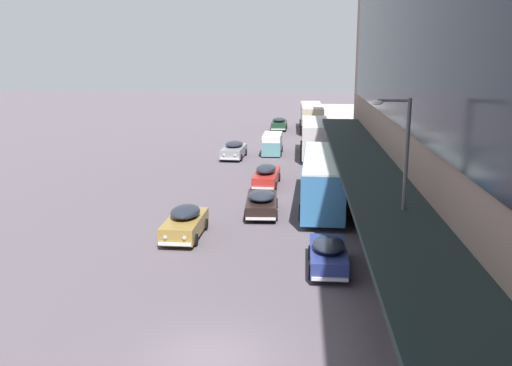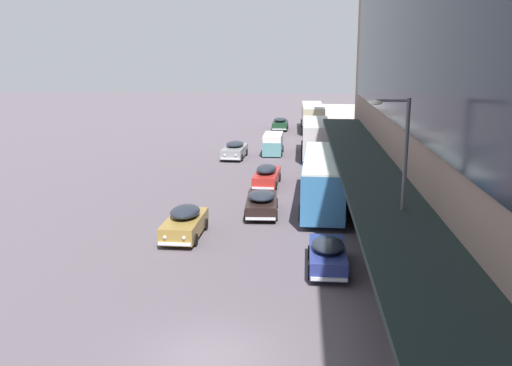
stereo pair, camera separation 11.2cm
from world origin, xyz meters
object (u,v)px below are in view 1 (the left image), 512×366
(transit_bus_kerbside_far, at_px, (323,178))
(sedan_trailing_mid, at_px, (185,222))
(vw_van, at_px, (272,143))
(street_lamp, at_px, (401,184))
(sedan_second_near, at_px, (234,150))
(sedan_oncoming_rear, at_px, (279,124))
(sedan_lead_mid, at_px, (262,202))
(sedan_lead_near, at_px, (266,175))
(transit_bus_kerbside_rear, at_px, (311,116))
(transit_bus_kerbside_front, at_px, (315,136))
(pedestrian_at_kerb, at_px, (431,324))
(sedan_second_mid, at_px, (328,254))

(transit_bus_kerbside_far, bearing_deg, sedan_trailing_mid, -138.08)
(vw_van, distance_m, street_lamp, 33.11)
(sedan_second_near, height_order, vw_van, vw_van)
(sedan_oncoming_rear, bearing_deg, sedan_lead_mid, -89.52)
(sedan_second_near, xyz_separation_m, sedan_lead_near, (3.63, -10.89, 0.01))
(transit_bus_kerbside_rear, relative_size, vw_van, 2.31)
(sedan_oncoming_rear, distance_m, vw_van, 17.26)
(sedan_lead_mid, bearing_deg, sedan_lead_near, 91.17)
(transit_bus_kerbside_front, bearing_deg, pedestrian_at_kerb, -85.61)
(transit_bus_kerbside_far, relative_size, sedan_lead_mid, 2.44)
(sedan_oncoming_rear, distance_m, sedan_second_near, 19.99)
(transit_bus_kerbside_far, bearing_deg, sedan_oncoming_rear, 96.40)
(sedan_second_near, bearing_deg, pedestrian_at_kerb, -73.51)
(transit_bus_kerbside_rear, distance_m, sedan_lead_near, 30.36)
(sedan_lead_mid, relative_size, sedan_lead_near, 0.93)
(sedan_trailing_mid, height_order, sedan_lead_mid, sedan_trailing_mid)
(sedan_lead_mid, bearing_deg, transit_bus_kerbside_rear, 84.40)
(vw_van, relative_size, street_lamp, 0.59)
(transit_bus_kerbside_far, height_order, sedan_lead_near, transit_bus_kerbside_far)
(transit_bus_kerbside_rear, bearing_deg, vw_van, -103.55)
(transit_bus_kerbside_far, relative_size, sedan_lead_near, 2.27)
(street_lamp, bearing_deg, sedan_lead_mid, 118.31)
(street_lamp, bearing_deg, transit_bus_kerbside_rear, 92.84)
(sedan_lead_near, xyz_separation_m, street_lamp, (6.29, -18.96, 3.84))
(sedan_trailing_mid, distance_m, sedan_lead_near, 12.72)
(sedan_lead_mid, bearing_deg, sedan_second_mid, -67.68)
(sedan_trailing_mid, distance_m, pedestrian_at_kerb, 15.42)
(transit_bus_kerbside_rear, distance_m, transit_bus_kerbside_far, 35.55)
(sedan_second_near, relative_size, sedan_lead_mid, 1.05)
(transit_bus_kerbside_rear, relative_size, sedan_lead_mid, 2.25)
(transit_bus_kerbside_front, height_order, street_lamp, street_lamp)
(sedan_trailing_mid, relative_size, vw_van, 1.01)
(sedan_trailing_mid, relative_size, street_lamp, 0.60)
(transit_bus_kerbside_far, bearing_deg, pedestrian_at_kerb, -81.47)
(transit_bus_kerbside_rear, height_order, transit_bus_kerbside_far, transit_bus_kerbside_far)
(sedan_oncoming_rear, height_order, sedan_second_mid, sedan_oncoming_rear)
(sedan_second_near, distance_m, sedan_lead_mid, 18.85)
(sedan_oncoming_rear, height_order, sedan_lead_mid, sedan_oncoming_rear)
(sedan_second_near, xyz_separation_m, vw_van, (3.43, 2.43, 0.32))
(pedestrian_at_kerb, bearing_deg, sedan_second_near, 106.49)
(transit_bus_kerbside_front, height_order, transit_bus_kerbside_rear, transit_bus_kerbside_front)
(transit_bus_kerbside_front, distance_m, sedan_trailing_mid, 25.65)
(transit_bus_kerbside_rear, distance_m, sedan_oncoming_rear, 4.19)
(sedan_oncoming_rear, bearing_deg, street_lamp, -82.58)
(transit_bus_kerbside_far, xyz_separation_m, sedan_second_near, (-7.51, 16.34, -1.10))
(transit_bus_kerbside_front, relative_size, transit_bus_kerbside_rear, 0.90)
(sedan_trailing_mid, relative_size, sedan_second_near, 0.94)
(sedan_oncoming_rear, bearing_deg, pedestrian_at_kerb, -82.88)
(transit_bus_kerbside_far, bearing_deg, street_lamp, -79.89)
(transit_bus_kerbside_far, relative_size, vw_van, 2.50)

